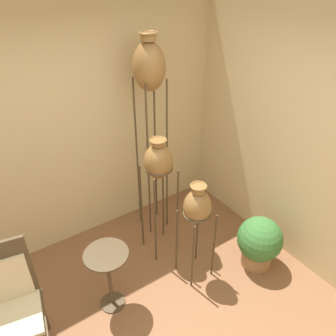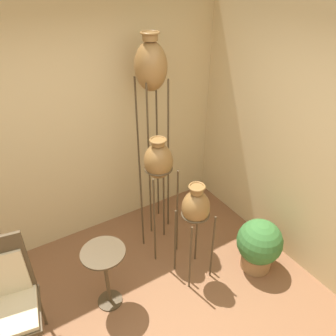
% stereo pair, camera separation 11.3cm
% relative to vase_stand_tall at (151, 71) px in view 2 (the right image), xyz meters
% --- Properties ---
extents(wall_back, '(7.74, 0.06, 2.70)m').
position_rel_vase_stand_tall_xyz_m(wall_back, '(-0.86, 0.38, -0.60)').
color(wall_back, '#D1B784').
rests_on(wall_back, ground_plane).
extents(vase_stand_tall, '(0.33, 0.33, 2.32)m').
position_rel_vase_stand_tall_xyz_m(vase_stand_tall, '(0.00, 0.00, 0.00)').
color(vase_stand_tall, '#473823').
rests_on(vase_stand_tall, ground_plane).
extents(vase_stand_medium, '(0.30, 0.30, 1.43)m').
position_rel_vase_stand_tall_xyz_m(vase_stand_medium, '(-0.17, -0.40, -0.79)').
color(vase_stand_medium, '#473823').
rests_on(vase_stand_medium, ground_plane).
extents(vase_stand_short, '(0.29, 0.29, 1.15)m').
position_rel_vase_stand_tall_xyz_m(vase_stand_short, '(-0.06, -0.91, -1.06)').
color(vase_stand_short, '#473823').
rests_on(vase_stand_short, ground_plane).
extents(chair, '(0.53, 0.53, 1.14)m').
position_rel_vase_stand_tall_xyz_m(chair, '(-1.77, -0.76, -1.31)').
color(chair, '#473823').
rests_on(chair, ground_plane).
extents(side_table, '(0.40, 0.40, 0.69)m').
position_rel_vase_stand_tall_xyz_m(side_table, '(-0.96, -0.78, -1.46)').
color(side_table, '#473823').
rests_on(side_table, ground_plane).
extents(potted_plant, '(0.48, 0.48, 0.61)m').
position_rel_vase_stand_tall_xyz_m(potted_plant, '(0.58, -1.21, -1.62)').
color(potted_plant, olive).
rests_on(potted_plant, ground_plane).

